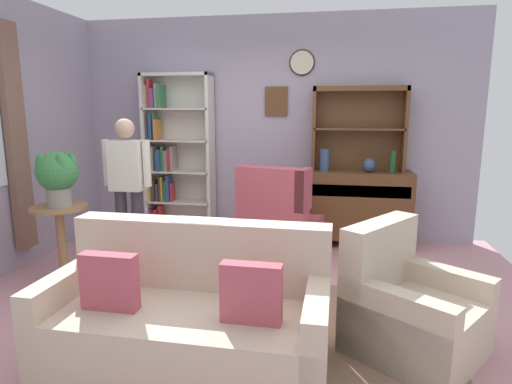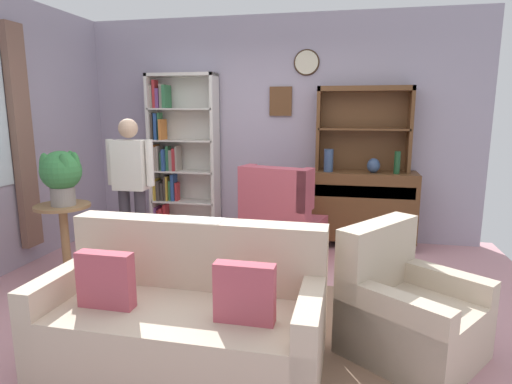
{
  "view_description": "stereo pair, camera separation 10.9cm",
  "coord_description": "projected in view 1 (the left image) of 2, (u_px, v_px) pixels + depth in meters",
  "views": [
    {
      "loc": [
        0.73,
        -3.37,
        1.65
      ],
      "look_at": [
        0.1,
        0.2,
        0.95
      ],
      "focal_mm": 29.99,
      "sensor_mm": 36.0,
      "label": 1
    },
    {
      "loc": [
        0.84,
        -3.35,
        1.65
      ],
      "look_at": [
        0.1,
        0.2,
        0.95
      ],
      "focal_mm": 29.99,
      "sensor_mm": 36.0,
      "label": 2
    }
  ],
  "objects": [
    {
      "name": "couch_floral",
      "position": [
        189.0,
        318.0,
        2.79
      ],
      "size": [
        1.81,
        0.88,
        0.9
      ],
      "color": "beige",
      "rests_on": "ground_plane"
    },
    {
      "name": "armchair_floral",
      "position": [
        410.0,
        311.0,
        2.93
      ],
      "size": [
        1.07,
        1.07,
        0.88
      ],
      "color": "beige",
      "rests_on": "ground_plane"
    },
    {
      "name": "bottle_wine",
      "position": [
        392.0,
        162.0,
        4.96
      ],
      "size": [
        0.07,
        0.07,
        0.26
      ],
      "primitive_type": "cylinder",
      "color": "#194223",
      "rests_on": "sideboard"
    },
    {
      "name": "coffee_table",
      "position": [
        230.0,
        267.0,
        3.59
      ],
      "size": [
        0.8,
        0.5,
        0.42
      ],
      "color": "brown",
      "rests_on": "ground_plane"
    },
    {
      "name": "vase_round",
      "position": [
        369.0,
        165.0,
        5.04
      ],
      "size": [
        0.15,
        0.15,
        0.17
      ],
      "primitive_type": "ellipsoid",
      "color": "#33476B",
      "rests_on": "sideboard"
    },
    {
      "name": "ground_plane",
      "position": [
        241.0,
        305.0,
        3.7
      ],
      "size": [
        5.4,
        4.6,
        0.02
      ],
      "primitive_type": "cube",
      "color": "#C68C93"
    },
    {
      "name": "area_rug",
      "position": [
        257.0,
        322.0,
        3.37
      ],
      "size": [
        2.86,
        1.65,
        0.01
      ],
      "primitive_type": "cube",
      "color": "#846651",
      "rests_on": "ground_plane"
    },
    {
      "name": "vase_tall",
      "position": [
        325.0,
        160.0,
        5.1
      ],
      "size": [
        0.11,
        0.11,
        0.27
      ],
      "primitive_type": "cylinder",
      "color": "#33476B",
      "rests_on": "sideboard"
    },
    {
      "name": "wall_back",
      "position": [
        275.0,
        129.0,
        5.49
      ],
      "size": [
        5.0,
        0.09,
        2.8
      ],
      "color": "#A399AD",
      "rests_on": "ground_plane"
    },
    {
      "name": "sideboard_hutch",
      "position": [
        359.0,
        117.0,
        5.12
      ],
      "size": [
        1.1,
        0.26,
        1.0
      ],
      "color": "brown",
      "rests_on": "sideboard"
    },
    {
      "name": "sideboard",
      "position": [
        356.0,
        204.0,
        5.22
      ],
      "size": [
        1.3,
        0.45,
        0.92
      ],
      "color": "brown",
      "rests_on": "ground_plane"
    },
    {
      "name": "bookshelf",
      "position": [
        173.0,
        157.0,
        5.6
      ],
      "size": [
        0.9,
        0.3,
        2.1
      ],
      "color": "silver",
      "rests_on": "ground_plane"
    },
    {
      "name": "plant_stand",
      "position": [
        61.0,
        235.0,
        4.13
      ],
      "size": [
        0.52,
        0.52,
        0.75
      ],
      "color": "#997047",
      "rests_on": "ground_plane"
    },
    {
      "name": "wingback_chair",
      "position": [
        279.0,
        224.0,
        4.81
      ],
      "size": [
        0.96,
        0.98,
        1.05
      ],
      "color": "#B74C5B",
      "rests_on": "ground_plane"
    },
    {
      "name": "person_reading",
      "position": [
        128.0,
        182.0,
        4.46
      ],
      "size": [
        0.52,
        0.21,
        1.56
      ],
      "color": "#38333D",
      "rests_on": "ground_plane"
    },
    {
      "name": "potted_plant_large",
      "position": [
        58.0,
        174.0,
        3.99
      ],
      "size": [
        0.38,
        0.38,
        0.52
      ],
      "color": "gray",
      "rests_on": "plant_stand"
    },
    {
      "name": "book_stack",
      "position": [
        220.0,
        252.0,
        3.67
      ],
      "size": [
        0.21,
        0.16,
        0.05
      ],
      "color": "#284C8C",
      "rests_on": "coffee_table"
    }
  ]
}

